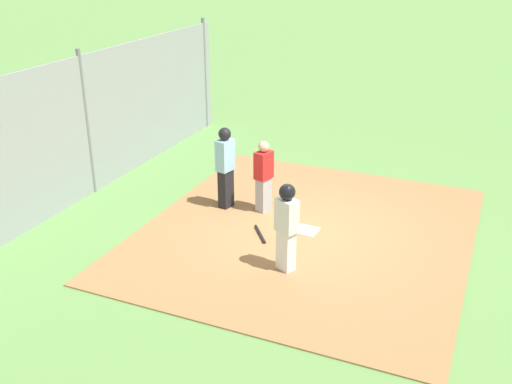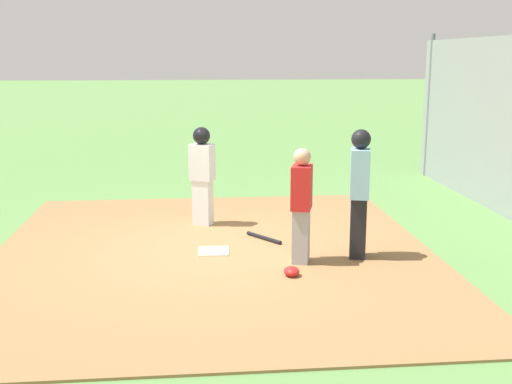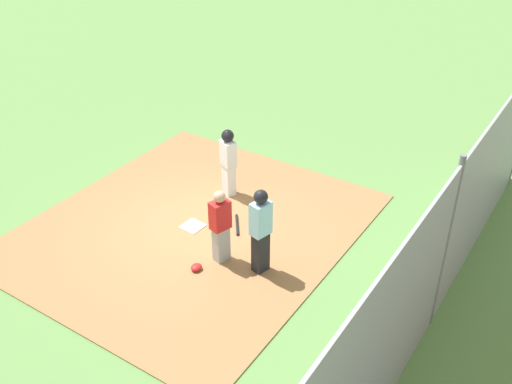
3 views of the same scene
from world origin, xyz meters
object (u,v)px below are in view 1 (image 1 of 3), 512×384
Objects in this scene: catcher at (264,175)px; parked_car_dark at (47,110)px; catcher_mask at (282,200)px; baseball_bat at (260,234)px; umpire at (225,166)px; parked_car_silver at (106,90)px; home_plate at (307,230)px; runner at (287,222)px.

catcher is 0.38× the size of parked_car_dark.
catcher is 6.66× the size of catcher_mask.
umpire is at bearing -165.26° from baseball_bat.
baseball_bat is at bearing -120.92° from parked_car_silver.
parked_car_silver and parked_car_dark have the same top height.
home_plate is at bearing 71.58° from parked_car_dark.
umpire reaches higher than parked_car_silver.
umpire is (0.14, -0.84, 0.14)m from catcher.
home_plate is at bearing 41.20° from catcher_mask.
umpire is (-0.42, -2.03, 0.96)m from home_plate.
baseball_bat reaches higher than home_plate.
baseball_bat is at bearing 66.96° from parked_car_dark.
runner is at bearing -29.18° from umpire.
runner is 2.23× the size of baseball_bat.
catcher_mask is 0.05× the size of parked_car_silver.
runner is 12.58m from parked_car_silver.
parked_car_dark is at bearing 88.27° from runner.
home_plate is 1.83m from runner.
parked_car_silver is at bearing 178.92° from parked_car_dark.
home_plate is at bearing -9.24° from catcher.
parked_car_silver is at bearing 161.53° from catcher.
parked_car_silver is 1.03× the size of parked_car_dark.
parked_car_silver reaches higher than baseball_bat.
catcher_mask is at bearing 48.00° from runner.
baseball_bat is 3.11× the size of catcher_mask.
parked_car_dark is at bearing -151.31° from baseball_bat.
catcher is at bearing -117.35° from parked_car_silver.
umpire is 1.10× the size of runner.
catcher is 0.96× the size of runner.
umpire reaches higher than baseball_bat.
catcher is 10.23m from parked_car_silver.
catcher_mask is 0.06× the size of parked_car_dark.
runner is (1.99, 2.17, -0.02)m from umpire.
baseball_bat is at bearing 68.04° from runner.
catcher is 0.97m from catcher_mask.
home_plate is 0.26× the size of runner.
umpire is 1.56m from catcher_mask.
catcher_mask is at bearing 47.02° from umpire.
parked_car_silver reaches higher than catcher_mask.
runner is at bearing -41.98° from catcher.
catcher is 0.36× the size of parked_car_silver.
runner is at bearing 5.68° from baseball_bat.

